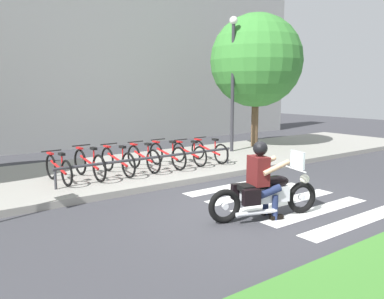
% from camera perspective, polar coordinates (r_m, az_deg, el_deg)
% --- Properties ---
extents(ground_plane, '(48.00, 48.00, 0.00)m').
position_cam_1_polar(ground_plane, '(7.81, 8.30, -8.73)').
color(ground_plane, '#38383D').
extents(sidewalk, '(24.00, 4.40, 0.15)m').
position_cam_1_polar(sidewalk, '(11.37, -8.07, -2.77)').
color(sidewalk, gray).
rests_on(sidewalk, ground).
extents(crosswalk_stripe_0, '(2.80, 0.40, 0.01)m').
position_cam_1_polar(crosswalk_stripe_0, '(7.68, 22.67, -9.60)').
color(crosswalk_stripe_0, white).
rests_on(crosswalk_stripe_0, ground).
extents(crosswalk_stripe_1, '(2.80, 0.40, 0.01)m').
position_cam_1_polar(crosswalk_stripe_1, '(8.10, 17.77, -8.40)').
color(crosswalk_stripe_1, white).
rests_on(crosswalk_stripe_1, ground).
extents(crosswalk_stripe_2, '(2.80, 0.40, 0.01)m').
position_cam_1_polar(crosswalk_stripe_2, '(8.56, 13.40, -7.28)').
color(crosswalk_stripe_2, white).
rests_on(crosswalk_stripe_2, ground).
extents(crosswalk_stripe_3, '(2.80, 0.40, 0.01)m').
position_cam_1_polar(crosswalk_stripe_3, '(9.08, 9.53, -6.24)').
color(crosswalk_stripe_3, white).
rests_on(crosswalk_stripe_3, ground).
extents(crosswalk_stripe_4, '(2.80, 0.40, 0.01)m').
position_cam_1_polar(crosswalk_stripe_4, '(9.63, 6.09, -5.29)').
color(crosswalk_stripe_4, white).
rests_on(crosswalk_stripe_4, ground).
extents(motorcycle, '(2.16, 0.90, 1.20)m').
position_cam_1_polar(motorcycle, '(7.30, 10.60, -6.34)').
color(motorcycle, black).
rests_on(motorcycle, ground).
extents(rider, '(0.72, 0.65, 1.43)m').
position_cam_1_polar(rider, '(7.18, 10.13, -3.60)').
color(rider, '#591919').
rests_on(rider, ground).
extents(bicycle_0, '(0.48, 1.57, 0.74)m').
position_cam_1_polar(bicycle_0, '(9.72, -18.81, -2.64)').
color(bicycle_0, black).
rests_on(bicycle_0, sidewalk).
extents(bicycle_1, '(0.48, 1.72, 0.80)m').
position_cam_1_polar(bicycle_1, '(9.96, -14.67, -2.04)').
color(bicycle_1, black).
rests_on(bicycle_1, sidewalk).
extents(bicycle_2, '(0.48, 1.72, 0.78)m').
position_cam_1_polar(bicycle_2, '(10.26, -10.76, -1.66)').
color(bicycle_2, black).
rests_on(bicycle_2, sidewalk).
extents(bicycle_3, '(0.48, 1.60, 0.78)m').
position_cam_1_polar(bicycle_3, '(10.60, -7.08, -1.23)').
color(bicycle_3, black).
rests_on(bicycle_3, sidewalk).
extents(bicycle_4, '(0.48, 1.71, 0.78)m').
position_cam_1_polar(bicycle_4, '(10.98, -3.65, -0.82)').
color(bicycle_4, black).
rests_on(bicycle_4, sidewalk).
extents(bicycle_5, '(0.48, 1.56, 0.72)m').
position_cam_1_polar(bicycle_5, '(11.41, -0.46, -0.56)').
color(bicycle_5, black).
rests_on(bicycle_5, sidewalk).
extents(bicycle_6, '(0.48, 1.64, 0.73)m').
position_cam_1_polar(bicycle_6, '(11.86, 2.49, -0.19)').
color(bicycle_6, black).
rests_on(bicycle_6, sidewalk).
extents(bike_rack, '(5.13, 0.07, 0.49)m').
position_cam_1_polar(bike_rack, '(10.12, -5.54, -1.29)').
color(bike_rack, '#333338').
rests_on(bike_rack, sidewalk).
extents(street_lamp, '(0.28, 0.28, 4.75)m').
position_cam_1_polar(street_lamp, '(13.83, 5.94, 10.87)').
color(street_lamp, '#2D2D33').
rests_on(street_lamp, ground).
extents(tree_near_rack, '(3.45, 3.45, 5.10)m').
position_cam_1_polar(tree_near_rack, '(15.20, 9.30, 12.57)').
color(tree_near_rack, brown).
rests_on(tree_near_rack, ground).
extents(building_backdrop, '(24.00, 1.20, 7.12)m').
position_cam_1_polar(building_backdrop, '(16.43, -18.10, 12.64)').
color(building_backdrop, '#989898').
rests_on(building_backdrop, ground).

